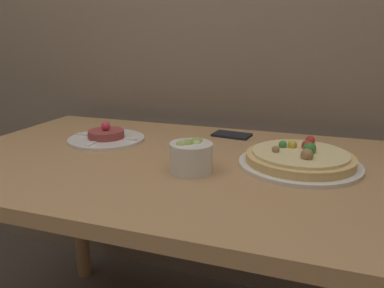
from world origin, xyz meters
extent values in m
cube|color=#AD7F51|center=(0.00, 0.40, 0.71)|extent=(1.27, 0.79, 0.03)
cylinder|color=#AD7F51|center=(-0.58, 0.73, 0.35)|extent=(0.06, 0.06, 0.69)
cylinder|color=#AD7F51|center=(0.58, 0.73, 0.35)|extent=(0.06, 0.06, 0.69)
cylinder|color=silver|center=(0.34, 0.45, 0.73)|extent=(0.32, 0.32, 0.01)
cylinder|color=#DBB26B|center=(0.34, 0.45, 0.75)|extent=(0.28, 0.28, 0.02)
cylinder|color=beige|center=(0.34, 0.45, 0.76)|extent=(0.25, 0.25, 0.01)
sphere|color=#997047|center=(0.36, 0.40, 0.78)|extent=(0.03, 0.03, 0.03)
sphere|color=gold|center=(0.32, 0.48, 0.78)|extent=(0.02, 0.02, 0.02)
sphere|color=#B22D23|center=(0.36, 0.48, 0.78)|extent=(0.03, 0.03, 0.03)
sphere|color=#B22D23|center=(0.36, 0.54, 0.78)|extent=(0.03, 0.03, 0.03)
sphere|color=#997047|center=(0.28, 0.43, 0.77)|extent=(0.02, 0.02, 0.02)
sphere|color=#387F33|center=(0.37, 0.45, 0.78)|extent=(0.03, 0.03, 0.03)
sphere|color=#387F33|center=(0.30, 0.48, 0.78)|extent=(0.02, 0.02, 0.02)
cylinder|color=silver|center=(-0.27, 0.50, 0.73)|extent=(0.24, 0.24, 0.01)
cylinder|color=#933D38|center=(-0.27, 0.50, 0.75)|extent=(0.12, 0.12, 0.02)
sphere|color=#E0384C|center=(-0.27, 0.50, 0.78)|extent=(0.03, 0.03, 0.03)
cube|color=white|center=(-0.18, 0.50, 0.74)|extent=(0.04, 0.02, 0.01)
cube|color=white|center=(-0.27, 0.59, 0.74)|extent=(0.02, 0.04, 0.01)
cube|color=white|center=(-0.36, 0.50, 0.74)|extent=(0.04, 0.02, 0.01)
cube|color=white|center=(-0.27, 0.41, 0.74)|extent=(0.02, 0.04, 0.01)
cylinder|color=silver|center=(0.09, 0.32, 0.77)|extent=(0.11, 0.11, 0.07)
sphere|color=#B7BC70|center=(0.10, 0.32, 0.80)|extent=(0.03, 0.03, 0.03)
sphere|color=#8EA34C|center=(0.08, 0.31, 0.80)|extent=(0.03, 0.03, 0.03)
sphere|color=#8EA34C|center=(0.10, 0.34, 0.80)|extent=(0.03, 0.03, 0.03)
sphere|color=#A3B25B|center=(0.07, 0.30, 0.80)|extent=(0.03, 0.03, 0.03)
cube|color=black|center=(0.11, 0.69, 0.73)|extent=(0.13, 0.09, 0.01)
camera|label=1|loc=(0.38, -0.52, 1.06)|focal=35.00mm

